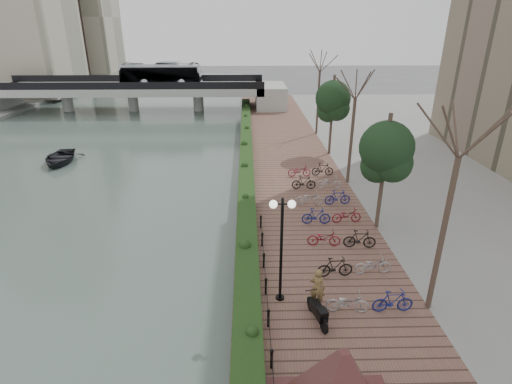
{
  "coord_description": "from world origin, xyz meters",
  "views": [
    {
      "loc": [
        0.63,
        -11.05,
        11.17
      ],
      "look_at": [
        1.17,
        10.7,
        2.0
      ],
      "focal_mm": 28.0,
      "sensor_mm": 36.0,
      "label": 1
    }
  ],
  "objects_px": {
    "lamppost": "(282,228)",
    "pedestrian": "(317,288)",
    "boat": "(59,158)",
    "motorcycle": "(317,310)"
  },
  "relations": [
    {
      "from": "boat",
      "to": "pedestrian",
      "type": "bearing_deg",
      "value": -52.39
    },
    {
      "from": "lamppost",
      "to": "motorcycle",
      "type": "height_order",
      "value": "lamppost"
    },
    {
      "from": "pedestrian",
      "to": "boat",
      "type": "xyz_separation_m",
      "value": [
        -19.01,
        20.09,
        -0.86
      ]
    },
    {
      "from": "motorcycle",
      "to": "boat",
      "type": "relative_size",
      "value": 0.34
    },
    {
      "from": "lamppost",
      "to": "pedestrian",
      "type": "distance_m",
      "value": 2.92
    },
    {
      "from": "lamppost",
      "to": "pedestrian",
      "type": "height_order",
      "value": "lamppost"
    },
    {
      "from": "lamppost",
      "to": "motorcycle",
      "type": "bearing_deg",
      "value": -46.42
    },
    {
      "from": "motorcycle",
      "to": "lamppost",
      "type": "bearing_deg",
      "value": 119.99
    },
    {
      "from": "lamppost",
      "to": "pedestrian",
      "type": "relative_size",
      "value": 2.66
    },
    {
      "from": "pedestrian",
      "to": "boat",
      "type": "bearing_deg",
      "value": -23.53
    }
  ]
}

